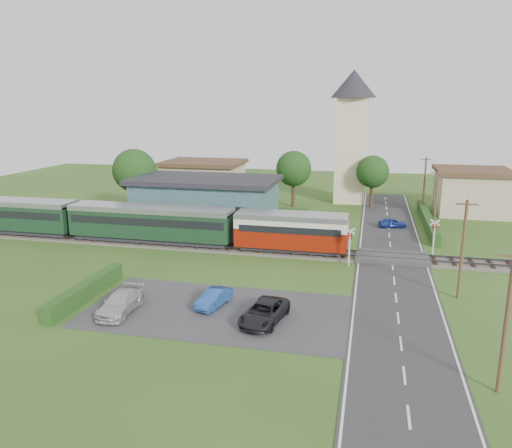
% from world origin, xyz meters
% --- Properties ---
extents(ground, '(120.00, 120.00, 0.00)m').
position_xyz_m(ground, '(0.00, 0.00, 0.00)').
color(ground, '#2D4C19').
extents(railway_track, '(76.00, 3.20, 0.49)m').
position_xyz_m(railway_track, '(0.00, 2.00, 0.11)').
color(railway_track, '#4C443D').
rests_on(railway_track, ground).
extents(road, '(6.00, 70.00, 0.05)m').
position_xyz_m(road, '(10.00, 0.00, 0.03)').
color(road, '#28282B').
rests_on(road, ground).
extents(car_park, '(17.00, 9.00, 0.08)m').
position_xyz_m(car_park, '(-1.50, -12.00, 0.04)').
color(car_park, '#333335').
rests_on(car_park, ground).
extents(crossing_deck, '(6.20, 3.40, 0.45)m').
position_xyz_m(crossing_deck, '(10.00, 2.00, 0.23)').
color(crossing_deck, '#333335').
rests_on(crossing_deck, ground).
extents(platform, '(30.00, 3.00, 0.45)m').
position_xyz_m(platform, '(-10.00, 5.20, 0.23)').
color(platform, gray).
rests_on(platform, ground).
extents(equipment_hut, '(2.30, 2.30, 2.55)m').
position_xyz_m(equipment_hut, '(-18.00, 5.20, 1.75)').
color(equipment_hut, beige).
rests_on(equipment_hut, platform).
extents(station_building, '(16.00, 9.00, 5.30)m').
position_xyz_m(station_building, '(-10.00, 10.99, 2.69)').
color(station_building, '#285756').
rests_on(station_building, ground).
extents(train, '(43.20, 2.90, 3.40)m').
position_xyz_m(train, '(-15.66, 2.00, 2.18)').
color(train, '#232328').
rests_on(train, ground).
extents(church_tower, '(6.00, 6.00, 17.60)m').
position_xyz_m(church_tower, '(5.00, 28.00, 10.23)').
color(church_tower, beige).
rests_on(church_tower, ground).
extents(house_west, '(10.80, 8.80, 5.50)m').
position_xyz_m(house_west, '(-15.00, 25.00, 2.79)').
color(house_west, tan).
rests_on(house_west, ground).
extents(house_east, '(8.80, 8.80, 5.50)m').
position_xyz_m(house_east, '(20.00, 24.00, 2.80)').
color(house_east, tan).
rests_on(house_east, ground).
extents(hedge_carpark, '(0.80, 9.00, 1.20)m').
position_xyz_m(hedge_carpark, '(-11.00, -12.00, 0.60)').
color(hedge_carpark, '#193814').
rests_on(hedge_carpark, ground).
extents(hedge_roadside, '(0.80, 18.00, 1.20)m').
position_xyz_m(hedge_roadside, '(14.20, 16.00, 0.60)').
color(hedge_roadside, '#193814').
rests_on(hedge_roadside, ground).
extents(hedge_station, '(22.00, 0.80, 1.30)m').
position_xyz_m(hedge_station, '(-10.00, 15.50, 0.65)').
color(hedge_station, '#193814').
rests_on(hedge_station, ground).
extents(tree_a, '(5.20, 5.20, 8.00)m').
position_xyz_m(tree_a, '(-20.00, 14.00, 5.38)').
color(tree_a, '#332316').
rests_on(tree_a, ground).
extents(tree_b, '(4.60, 4.60, 7.34)m').
position_xyz_m(tree_b, '(-2.00, 23.00, 5.02)').
color(tree_b, '#332316').
rests_on(tree_b, ground).
extents(tree_c, '(4.20, 4.20, 6.78)m').
position_xyz_m(tree_c, '(8.00, 25.00, 4.65)').
color(tree_c, '#332316').
rests_on(tree_c, ground).
extents(utility_pole_a, '(1.40, 0.22, 7.00)m').
position_xyz_m(utility_pole_a, '(14.20, -18.00, 3.63)').
color(utility_pole_a, '#473321').
rests_on(utility_pole_a, ground).
extents(utility_pole_b, '(1.40, 0.22, 7.00)m').
position_xyz_m(utility_pole_b, '(14.20, -6.00, 3.63)').
color(utility_pole_b, '#473321').
rests_on(utility_pole_b, ground).
extents(utility_pole_c, '(1.40, 0.22, 7.00)m').
position_xyz_m(utility_pole_c, '(14.20, 10.00, 3.63)').
color(utility_pole_c, '#473321').
rests_on(utility_pole_c, ground).
extents(utility_pole_d, '(1.40, 0.22, 7.00)m').
position_xyz_m(utility_pole_d, '(14.20, 22.00, 3.63)').
color(utility_pole_d, '#473321').
rests_on(utility_pole_d, ground).
extents(crossing_signal_near, '(0.84, 0.28, 3.28)m').
position_xyz_m(crossing_signal_near, '(6.40, -0.41, 2.14)').
color(crossing_signal_near, silver).
rests_on(crossing_signal_near, ground).
extents(crossing_signal_far, '(0.84, 0.28, 3.28)m').
position_xyz_m(crossing_signal_far, '(13.60, 4.39, 2.14)').
color(crossing_signal_far, silver).
rests_on(crossing_signal_far, ground).
extents(streetlamp_west, '(0.30, 0.30, 5.15)m').
position_xyz_m(streetlamp_west, '(-22.00, 20.00, 3.04)').
color(streetlamp_west, '#3F3F47').
rests_on(streetlamp_west, ground).
extents(streetlamp_east, '(0.30, 0.30, 5.15)m').
position_xyz_m(streetlamp_east, '(16.00, 27.00, 3.04)').
color(streetlamp_east, '#3F3F47').
rests_on(streetlamp_east, ground).
extents(car_on_road, '(3.21, 1.92, 1.02)m').
position_xyz_m(car_on_road, '(10.41, 14.04, 0.56)').
color(car_on_road, navy).
rests_on(car_on_road, road).
extents(car_park_blue, '(1.90, 3.54, 1.11)m').
position_xyz_m(car_park_blue, '(-1.92, -11.33, 0.63)').
color(car_park_blue, '#204895').
rests_on(car_park_blue, car_park).
extents(car_park_silver, '(1.96, 4.54, 1.30)m').
position_xyz_m(car_park_silver, '(-7.50, -13.67, 0.73)').
color(car_park_silver, '#B5B5B5').
rests_on(car_park_silver, car_park).
extents(car_park_dark, '(2.82, 4.80, 1.25)m').
position_xyz_m(car_park_dark, '(1.87, -13.00, 0.71)').
color(car_park_dark, black).
rests_on(car_park_dark, car_park).
extents(pedestrian_near, '(0.80, 0.61, 1.97)m').
position_xyz_m(pedestrian_near, '(-2.81, 4.85, 1.44)').
color(pedestrian_near, gray).
rests_on(pedestrian_near, platform).
extents(pedestrian_far, '(0.86, 0.99, 1.75)m').
position_xyz_m(pedestrian_far, '(-17.12, 5.02, 1.32)').
color(pedestrian_far, gray).
rests_on(pedestrian_far, platform).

